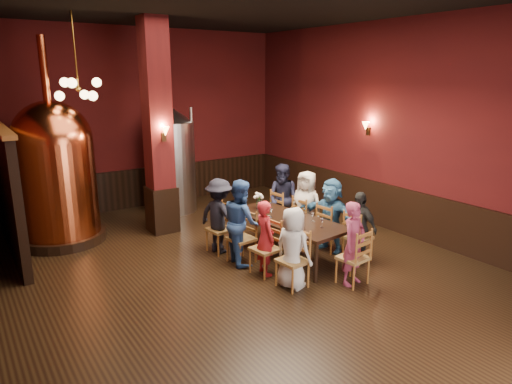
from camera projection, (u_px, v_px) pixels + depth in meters
room at (241, 145)px, 7.49m from camera, size 10.00×10.02×4.50m
wainscot_right at (393, 208)px, 10.07m from camera, size 0.08×9.90×1.00m
wainscot_back at (140, 187)px, 11.91m from camera, size 7.90×0.08×1.00m
column at (158, 129)px, 9.57m from camera, size 0.58×0.58×4.50m
partition at (7, 193)px, 8.59m from camera, size 0.22×3.50×2.40m
pendant_cluster at (78, 89)px, 8.63m from camera, size 0.90×0.90×1.70m
sconce_wall at (369, 128)px, 10.25m from camera, size 0.20×0.20×0.36m
sconce_column at (164, 133)px, 9.35m from camera, size 0.20×0.20×0.36m
dining_table at (287, 221)px, 8.57m from camera, size 1.26×2.50×0.75m
chair_0 at (292, 260)px, 7.36m from camera, size 0.51×0.51×0.92m
person_0 at (293, 248)px, 7.31m from camera, size 0.58×0.75×1.35m
chair_1 at (265, 249)px, 7.86m from camera, size 0.51×0.51×0.92m
person_1 at (265, 238)px, 7.81m from camera, size 0.39×0.52×1.32m
chair_2 at (241, 238)px, 8.34m from camera, size 0.51×0.51×0.92m
person_2 at (241, 222)px, 8.26m from camera, size 0.54×0.83×1.57m
chair_3 at (220, 229)px, 8.84m from camera, size 0.51×0.51×0.92m
person_3 at (220, 216)px, 8.77m from camera, size 0.81×1.07×1.46m
chair_4 at (358, 237)px, 8.42m from camera, size 0.51×0.51×0.92m
person_4 at (359, 227)px, 8.37m from camera, size 0.39×0.80×1.32m
chair_5 at (330, 228)px, 8.92m from camera, size 0.51×0.51×0.92m
person_5 at (331, 215)px, 8.85m from camera, size 0.63×1.39×1.45m
chair_6 at (306, 220)px, 9.41m from camera, size 0.51×0.51×0.92m
person_6 at (306, 207)px, 9.33m from camera, size 0.70×0.85×1.49m
chair_7 at (283, 212)px, 9.90m from camera, size 0.51×0.51×0.92m
person_7 at (284, 199)px, 9.82m from camera, size 0.66×0.83×1.53m
chair_8 at (353, 257)px, 7.49m from camera, size 0.51×0.51×0.92m
person_8 at (354, 244)px, 7.43m from camera, size 0.57×0.44×1.40m
copper_kettle at (56, 171)px, 9.15m from camera, size 1.85×1.85×4.09m
steel_vessel at (173, 160)px, 11.29m from camera, size 1.19×1.19×2.60m
rose_vase at (259, 198)px, 9.10m from camera, size 0.20×0.20×0.34m
wine_glass_0 at (303, 220)px, 8.20m from camera, size 0.07×0.07×0.17m
wine_glass_1 at (313, 217)px, 8.36m from camera, size 0.07×0.07×0.17m
wine_glass_2 at (322, 223)px, 8.02m from camera, size 0.07×0.07×0.17m
wine_glass_3 at (260, 206)px, 9.02m from camera, size 0.07×0.07×0.17m
wine_glass_4 at (271, 213)px, 8.60m from camera, size 0.07×0.07×0.17m
wine_glass_5 at (262, 205)px, 9.12m from camera, size 0.07×0.07×0.17m
wine_glass_6 at (270, 207)px, 8.97m from camera, size 0.07×0.07×0.17m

